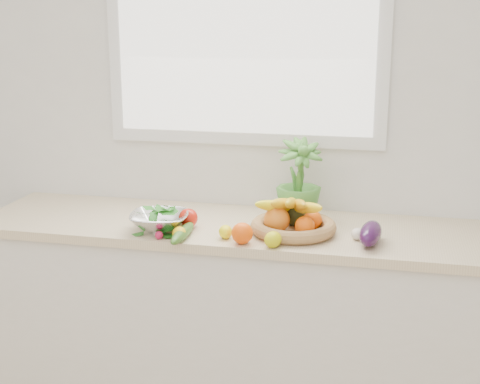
% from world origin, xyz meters
% --- Properties ---
extents(back_wall, '(4.50, 0.02, 2.70)m').
position_xyz_m(back_wall, '(0.00, 2.25, 1.35)').
color(back_wall, white).
rests_on(back_wall, ground).
extents(counter_cabinet, '(2.20, 0.58, 0.86)m').
position_xyz_m(counter_cabinet, '(0.00, 1.95, 0.43)').
color(counter_cabinet, silver).
rests_on(counter_cabinet, ground).
extents(countertop, '(2.24, 0.62, 0.04)m').
position_xyz_m(countertop, '(0.00, 1.95, 0.88)').
color(countertop, beige).
rests_on(countertop, counter_cabinet).
extents(window_frame, '(1.30, 0.03, 1.10)m').
position_xyz_m(window_frame, '(0.00, 2.23, 1.75)').
color(window_frame, white).
rests_on(window_frame, back_wall).
extents(window_pane, '(1.18, 0.01, 0.98)m').
position_xyz_m(window_pane, '(0.00, 2.21, 1.75)').
color(window_pane, white).
rests_on(window_pane, window_frame).
extents(orange_loose, '(0.09, 0.09, 0.09)m').
position_xyz_m(orange_loose, '(0.11, 1.70, 0.94)').
color(orange_loose, '#FF5308').
rests_on(orange_loose, countertop).
extents(lemon_a, '(0.08, 0.09, 0.06)m').
position_xyz_m(lemon_a, '(-0.15, 1.68, 0.93)').
color(lemon_a, yellow).
rests_on(lemon_a, countertop).
extents(lemon_b, '(0.09, 0.10, 0.06)m').
position_xyz_m(lemon_b, '(0.24, 1.68, 0.93)').
color(lemon_b, '#D0CE0B').
rests_on(lemon_b, countertop).
extents(lemon_c, '(0.07, 0.08, 0.06)m').
position_xyz_m(lemon_c, '(0.03, 1.74, 0.93)').
color(lemon_c, yellow).
rests_on(lemon_c, countertop).
extents(apple, '(0.09, 0.09, 0.08)m').
position_xyz_m(apple, '(-0.16, 1.85, 0.94)').
color(apple, red).
rests_on(apple, countertop).
extents(ginger, '(0.11, 0.08, 0.03)m').
position_xyz_m(ginger, '(-0.21, 1.76, 0.92)').
color(ginger, tan).
rests_on(ginger, countertop).
extents(garlic_a, '(0.07, 0.07, 0.05)m').
position_xyz_m(garlic_a, '(0.56, 1.85, 0.92)').
color(garlic_a, beige).
rests_on(garlic_a, countertop).
extents(garlic_b, '(0.06, 0.06, 0.04)m').
position_xyz_m(garlic_b, '(0.13, 1.87, 0.92)').
color(garlic_b, white).
rests_on(garlic_b, countertop).
extents(garlic_c, '(0.07, 0.07, 0.04)m').
position_xyz_m(garlic_c, '(0.38, 1.79, 0.92)').
color(garlic_c, silver).
rests_on(garlic_c, countertop).
extents(eggplant, '(0.11, 0.23, 0.09)m').
position_xyz_m(eggplant, '(0.61, 1.80, 0.94)').
color(eggplant, '#2F0F37').
rests_on(eggplant, countertop).
extents(cucumber, '(0.05, 0.27, 0.05)m').
position_xyz_m(cucumber, '(-0.14, 1.70, 0.92)').
color(cucumber, '#305A1A').
rests_on(cucumber, countertop).
extents(radish, '(0.04, 0.04, 0.03)m').
position_xyz_m(radish, '(-0.23, 1.67, 0.92)').
color(radish, '#B91745').
rests_on(radish, countertop).
extents(potted_herb, '(0.26, 0.26, 0.36)m').
position_xyz_m(potted_herb, '(0.29, 2.06, 1.09)').
color(potted_herb, '#45832F').
rests_on(potted_herb, countertop).
extents(fruit_basket, '(0.37, 0.37, 0.19)m').
position_xyz_m(fruit_basket, '(0.29, 1.87, 0.95)').
color(fruit_basket, '#AA7D4B').
rests_on(fruit_basket, countertop).
extents(colander_with_spinach, '(0.29, 0.29, 0.13)m').
position_xyz_m(colander_with_spinach, '(-0.26, 1.77, 0.96)').
color(colander_with_spinach, silver).
rests_on(colander_with_spinach, countertop).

